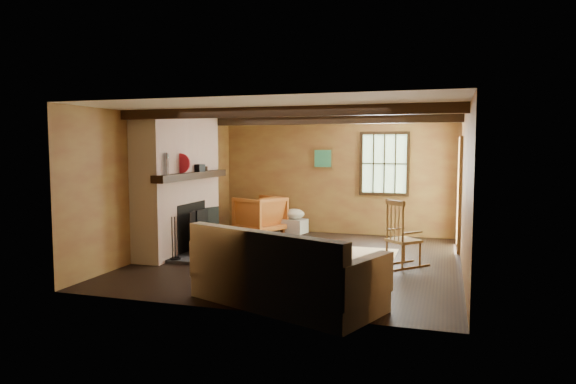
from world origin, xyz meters
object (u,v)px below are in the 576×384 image
at_px(laundry_basket, 294,226).
at_px(rocking_chair, 402,238).
at_px(sofa, 283,278).
at_px(fireplace, 180,189).
at_px(armchair, 260,215).

bearing_deg(laundry_basket, rocking_chair, -45.28).
bearing_deg(laundry_basket, sofa, -74.81).
relative_size(fireplace, armchair, 2.70).
xyz_separation_m(rocking_chair, armchair, (-3.15, 2.20, -0.04)).
relative_size(sofa, laundry_basket, 4.94).
relative_size(sofa, armchair, 2.78).
bearing_deg(rocking_chair, laundry_basket, -1.74).
bearing_deg(fireplace, armchair, 72.81).
distance_m(fireplace, rocking_chair, 3.89).
distance_m(sofa, armchair, 5.02).
bearing_deg(rocking_chair, sofa, 108.08).
distance_m(sofa, laundry_basket, 5.09).
relative_size(fireplace, laundry_basket, 4.80).
bearing_deg(armchair, laundry_basket, 140.39).
relative_size(fireplace, rocking_chair, 2.29).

